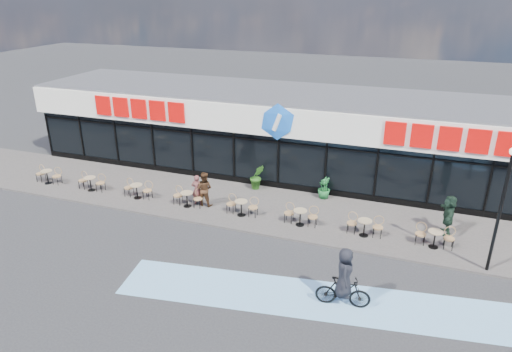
# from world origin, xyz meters

# --- Properties ---
(ground) EXTENTS (120.00, 120.00, 0.00)m
(ground) POSITION_xyz_m (0.00, 0.00, 0.00)
(ground) COLOR #28282B
(ground) RESTS_ON ground
(sidewalk) EXTENTS (44.00, 5.00, 0.10)m
(sidewalk) POSITION_xyz_m (0.00, 4.50, 0.05)
(sidewalk) COLOR #534D4A
(sidewalk) RESTS_ON ground
(bike_lane) EXTENTS (14.17, 4.13, 0.01)m
(bike_lane) POSITION_xyz_m (4.00, -1.50, 0.01)
(bike_lane) COLOR #78B3E3
(bike_lane) RESTS_ON ground
(building) EXTENTS (30.60, 6.57, 4.75)m
(building) POSITION_xyz_m (-0.00, 9.93, 2.34)
(building) COLOR black
(building) RESTS_ON ground
(lamp_post) EXTENTS (0.28, 0.28, 4.90)m
(lamp_post) POSITION_xyz_m (9.73, 2.30, 3.03)
(lamp_post) COLOR black
(lamp_post) RESTS_ON sidewalk
(bistro_set_0) EXTENTS (1.54, 0.62, 0.90)m
(bistro_set_0) POSITION_xyz_m (-12.00, 3.43, 0.56)
(bistro_set_0) COLOR tan
(bistro_set_0) RESTS_ON sidewalk
(bistro_set_1) EXTENTS (1.54, 0.62, 0.90)m
(bistro_set_1) POSITION_xyz_m (-9.17, 3.43, 0.56)
(bistro_set_1) COLOR tan
(bistro_set_1) RESTS_ON sidewalk
(bistro_set_2) EXTENTS (1.54, 0.62, 0.90)m
(bistro_set_2) POSITION_xyz_m (-6.34, 3.43, 0.56)
(bistro_set_2) COLOR tan
(bistro_set_2) RESTS_ON sidewalk
(bistro_set_3) EXTENTS (1.54, 0.62, 0.90)m
(bistro_set_3) POSITION_xyz_m (-3.51, 3.43, 0.56)
(bistro_set_3) COLOR tan
(bistro_set_3) RESTS_ON sidewalk
(bistro_set_4) EXTENTS (1.54, 0.62, 0.90)m
(bistro_set_4) POSITION_xyz_m (-0.68, 3.43, 0.56)
(bistro_set_4) COLOR tan
(bistro_set_4) RESTS_ON sidewalk
(bistro_set_5) EXTENTS (1.54, 0.62, 0.90)m
(bistro_set_5) POSITION_xyz_m (2.16, 3.43, 0.56)
(bistro_set_5) COLOR tan
(bistro_set_5) RESTS_ON sidewalk
(bistro_set_6) EXTENTS (1.54, 0.62, 0.90)m
(bistro_set_6) POSITION_xyz_m (4.99, 3.43, 0.56)
(bistro_set_6) COLOR tan
(bistro_set_6) RESTS_ON sidewalk
(bistro_set_7) EXTENTS (1.54, 0.62, 0.90)m
(bistro_set_7) POSITION_xyz_m (7.82, 3.43, 0.56)
(bistro_set_7) COLOR tan
(bistro_set_7) RESTS_ON sidewalk
(potted_plant_left) EXTENTS (0.95, 0.91, 1.35)m
(potted_plant_left) POSITION_xyz_m (-1.01, 6.50, 0.77)
(potted_plant_left) COLOR #2B5F1B
(potted_plant_left) RESTS_ON sidewalk
(potted_plant_mid) EXTENTS (0.81, 0.81, 1.04)m
(potted_plant_mid) POSITION_xyz_m (2.59, 6.54, 0.62)
(potted_plant_mid) COLOR #164F21
(potted_plant_mid) RESTS_ON sidewalk
(potted_plant_right) EXTENTS (0.85, 0.85, 1.12)m
(potted_plant_right) POSITION_xyz_m (2.57, 6.54, 0.66)
(potted_plant_right) COLOR #1B5F2A
(potted_plant_right) RESTS_ON sidewalk
(patron_left) EXTENTS (0.63, 0.48, 1.55)m
(patron_left) POSITION_xyz_m (-3.13, 3.73, 0.87)
(patron_left) COLOR brown
(patron_left) RESTS_ON sidewalk
(patron_right) EXTENTS (0.84, 0.66, 1.73)m
(patron_right) POSITION_xyz_m (-2.77, 3.77, 0.96)
(patron_right) COLOR #422817
(patron_right) RESTS_ON sidewalk
(pedestrian_a) EXTENTS (0.65, 1.69, 1.78)m
(pedestrian_a) POSITION_xyz_m (8.32, 4.77, 0.99)
(pedestrian_a) COLOR #192D21
(pedestrian_a) RESTS_ON sidewalk
(cyclist_a) EXTENTS (1.90, 0.92, 2.22)m
(cyclist_a) POSITION_xyz_m (4.88, -1.53, 0.90)
(cyclist_a) COLOR black
(cyclist_a) RESTS_ON ground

